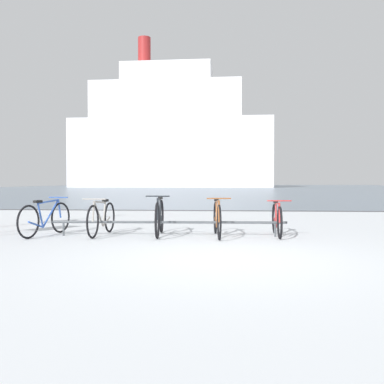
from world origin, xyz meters
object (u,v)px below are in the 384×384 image
object	(u,v)px
bicycle_1	(102,218)
bicycle_3	(217,219)
bicycle_2	(159,217)
bicycle_0	(46,218)
ferry_ship	(172,137)
bicycle_4	(277,219)

from	to	relation	value
bicycle_1	bicycle_3	xyz separation A→B (m)	(2.35, -0.05, 0.01)
bicycle_1	bicycle_2	distance (m)	1.18
bicycle_0	bicycle_3	world-z (taller)	bicycle_3
ferry_ship	bicycle_1	bearing A→B (deg)	-84.17
ferry_ship	bicycle_3	bearing A→B (deg)	-82.28
bicycle_1	bicycle_3	size ratio (longest dim) A/B	0.99
bicycle_1	bicycle_3	world-z (taller)	bicycle_3
bicycle_0	ferry_ship	size ratio (longest dim) A/B	0.05
bicycle_1	bicycle_3	distance (m)	2.35
bicycle_1	bicycle_4	world-z (taller)	bicycle_1
bicycle_0	bicycle_1	bearing A→B (deg)	7.66
bicycle_1	ferry_ship	distance (m)	71.21
bicycle_2	bicycle_4	size ratio (longest dim) A/B	1.05
bicycle_0	bicycle_4	distance (m)	4.66
bicycle_4	bicycle_2	bearing A→B (deg)	-176.67
bicycle_0	ferry_ship	bearing A→B (deg)	94.93
bicycle_0	ferry_ship	world-z (taller)	ferry_ship
bicycle_0	bicycle_2	bearing A→B (deg)	4.36
bicycle_2	bicycle_3	xyz separation A→B (m)	(1.16, -0.08, -0.01)
bicycle_2	bicycle_3	bearing A→B (deg)	-3.80
bicycle_4	bicycle_1	bearing A→B (deg)	-177.36
ferry_ship	bicycle_0	bearing A→B (deg)	-85.07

